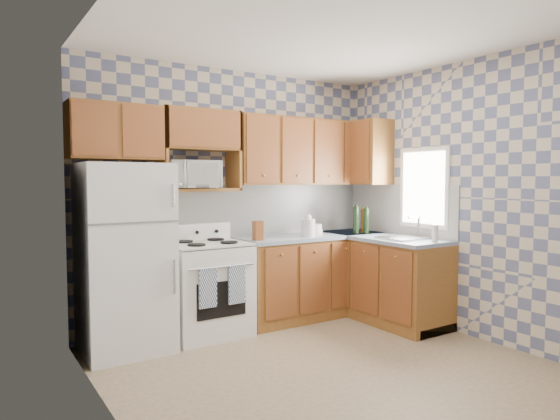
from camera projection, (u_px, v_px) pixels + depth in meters
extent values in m
plane|color=#786049|center=(324.00, 365.00, 4.13)|extent=(3.40, 3.40, 0.00)
cube|color=slate|center=(234.00, 197.00, 5.39)|extent=(3.40, 0.02, 2.70)
cube|color=slate|center=(460.00, 198.00, 4.96)|extent=(0.02, 3.20, 2.70)
cube|color=white|center=(266.00, 210.00, 5.61)|extent=(2.60, 0.02, 0.56)
cube|color=white|center=(399.00, 209.00, 5.64)|extent=(0.02, 1.60, 0.56)
cube|color=white|center=(125.00, 258.00, 4.44)|extent=(0.75, 0.70, 1.68)
cube|color=white|center=(207.00, 290.00, 4.92)|extent=(0.76, 0.65, 0.90)
cube|color=silver|center=(207.00, 244.00, 4.89)|extent=(0.76, 0.65, 0.02)
cube|color=white|center=(195.00, 232.00, 5.11)|extent=(0.76, 0.08, 0.17)
cube|color=navy|center=(208.00, 288.00, 4.54)|extent=(0.17, 0.02, 0.36)
cube|color=navy|center=(237.00, 284.00, 4.70)|extent=(0.17, 0.02, 0.36)
cube|color=brown|center=(311.00, 277.00, 5.64)|extent=(1.75, 0.60, 0.88)
cube|color=brown|center=(380.00, 279.00, 5.53)|extent=(0.60, 1.60, 0.88)
cube|color=gray|center=(312.00, 236.00, 5.61)|extent=(1.77, 0.63, 0.04)
cube|color=gray|center=(380.00, 237.00, 5.50)|extent=(0.63, 1.60, 0.04)
cube|color=brown|center=(305.00, 152.00, 5.66)|extent=(1.75, 0.33, 0.74)
cube|color=brown|center=(115.00, 132.00, 4.52)|extent=(0.82, 0.33, 0.50)
cube|color=brown|center=(363.00, 153.00, 5.89)|extent=(0.33, 0.70, 0.74)
cube|color=brown|center=(199.00, 190.00, 4.99)|extent=(0.80, 0.33, 0.03)
imported|color=white|center=(193.00, 174.00, 4.88)|extent=(0.52, 0.37, 0.27)
cube|color=#B7B7BC|center=(404.00, 238.00, 5.20)|extent=(0.48, 0.40, 0.03)
cube|color=silver|center=(424.00, 188.00, 5.33)|extent=(0.02, 0.66, 0.86)
cylinder|color=black|center=(356.00, 220.00, 5.71)|extent=(0.07, 0.07, 0.31)
cylinder|color=black|center=(366.00, 221.00, 5.71)|extent=(0.07, 0.07, 0.29)
cylinder|color=#582F0B|center=(363.00, 221.00, 5.82)|extent=(0.07, 0.07, 0.27)
cube|color=brown|center=(258.00, 231.00, 5.07)|extent=(0.10, 0.10, 0.20)
cylinder|color=white|center=(308.00, 228.00, 5.39)|extent=(0.15, 0.15, 0.19)
cylinder|color=beige|center=(435.00, 233.00, 4.94)|extent=(0.06, 0.06, 0.17)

